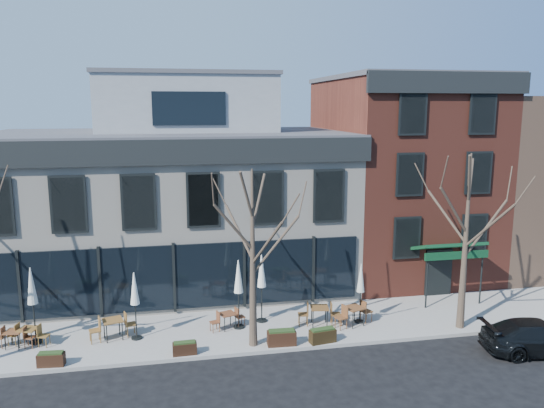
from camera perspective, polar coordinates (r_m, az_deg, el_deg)
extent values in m
plane|color=black|center=(25.25, -10.35, -11.81)|extent=(120.00, 120.00, 0.00)
cube|color=gray|center=(23.47, -2.10, -13.21)|extent=(33.50, 4.70, 0.15)
cube|color=beige|center=(28.92, -10.76, -0.68)|extent=(18.00, 10.00, 8.00)
cube|color=#47474C|center=(28.43, -11.04, 7.35)|extent=(18.30, 10.30, 0.30)
cube|color=black|center=(23.36, -10.95, 5.49)|extent=(18.30, 0.25, 1.10)
cube|color=black|center=(24.54, -10.49, -7.76)|extent=(17.20, 0.12, 3.00)
cube|color=gray|center=(29.41, -9.17, 10.53)|extent=(9.00, 6.50, 3.00)
cube|color=maroon|center=(31.50, 13.53, 2.88)|extent=(8.00, 10.00, 11.00)
cube|color=#47474C|center=(31.29, 13.97, 13.00)|extent=(8.20, 10.20, 0.25)
cube|color=black|center=(26.71, 18.65, 12.29)|extent=(8.20, 0.25, 1.00)
cube|color=#0C351C|center=(26.87, 18.46, -4.30)|extent=(3.20, 1.66, 0.67)
cube|color=black|center=(27.99, 17.46, -7.18)|extent=(1.40, 0.10, 2.50)
cube|color=#8C664C|center=(37.62, 26.86, 2.46)|extent=(12.00, 12.00, 10.00)
cone|color=#382B21|center=(20.57, -2.09, -6.00)|extent=(0.34, 0.34, 7.04)
cylinder|color=#382B21|center=(20.76, 0.42, -4.39)|extent=(2.00, 0.46, 2.21)
cylinder|color=#382B21|center=(21.11, -3.55, -3.01)|extent=(0.93, 1.84, 1.91)
cylinder|color=#382B21|center=(19.87, -4.13, -2.53)|extent=(1.61, 0.68, 1.97)
cylinder|color=#382B21|center=(19.60, -0.56, -4.29)|extent=(0.93, 1.83, 2.03)
cone|color=#382B21|center=(23.59, 20.09, -3.94)|extent=(0.34, 0.34, 7.48)
cylinder|color=#382B21|center=(24.15, 22.01, -2.43)|extent=(2.12, 0.48, 2.35)
cylinder|color=#382B21|center=(23.94, 18.24, -1.23)|extent=(0.98, 1.94, 2.03)
cylinder|color=#382B21|center=(22.64, 18.97, -0.67)|extent=(1.71, 0.71, 2.09)
cylinder|color=#382B21|center=(22.87, 22.31, -2.24)|extent=(0.98, 1.94, 2.16)
imported|color=black|center=(23.70, 26.84, -12.65)|extent=(4.67, 2.38, 1.30)
cube|color=brown|center=(23.62, -26.01, -12.21)|extent=(0.75, 0.75, 0.04)
cylinder|color=black|center=(23.65, -26.79, -13.14)|extent=(0.04, 0.04, 0.66)
cylinder|color=black|center=(23.43, -25.64, -13.26)|extent=(0.04, 0.04, 0.66)
cylinder|color=black|center=(24.07, -26.24, -12.68)|extent=(0.04, 0.04, 0.66)
cylinder|color=black|center=(23.85, -25.10, -12.79)|extent=(0.04, 0.04, 0.66)
cube|color=brown|center=(23.54, -24.76, -12.10)|extent=(0.83, 0.83, 0.04)
cylinder|color=black|center=(23.59, -25.60, -13.05)|extent=(0.04, 0.04, 0.69)
cylinder|color=black|center=(23.33, -24.43, -13.22)|extent=(0.04, 0.04, 0.69)
cylinder|color=black|center=(24.01, -24.95, -12.58)|extent=(0.04, 0.04, 0.69)
cylinder|color=black|center=(23.76, -23.80, -12.74)|extent=(0.04, 0.04, 0.69)
cube|color=brown|center=(22.94, -16.77, -11.88)|extent=(0.95, 0.95, 0.04)
cylinder|color=black|center=(22.77, -17.35, -13.19)|extent=(0.04, 0.04, 0.79)
cylinder|color=black|center=(22.86, -15.80, -13.01)|extent=(0.04, 0.04, 0.79)
cylinder|color=black|center=(23.33, -17.61, -12.62)|extent=(0.04, 0.04, 0.79)
cylinder|color=black|center=(23.42, -16.10, -12.45)|extent=(0.04, 0.04, 0.79)
cube|color=brown|center=(23.07, -4.82, -11.69)|extent=(0.81, 0.81, 0.04)
cylinder|color=black|center=(22.88, -5.12, -12.79)|extent=(0.04, 0.04, 0.66)
cylinder|color=black|center=(23.08, -3.94, -12.56)|extent=(0.04, 0.04, 0.66)
cylinder|color=black|center=(23.31, -5.66, -12.35)|extent=(0.04, 0.04, 0.66)
cylinder|color=black|center=(23.51, -4.50, -12.13)|extent=(0.04, 0.04, 0.66)
cube|color=brown|center=(23.40, 5.13, -11.03)|extent=(0.88, 0.88, 0.04)
cylinder|color=black|center=(23.24, 4.43, -12.24)|extent=(0.04, 0.04, 0.78)
cylinder|color=black|center=(23.30, 5.95, -12.20)|extent=(0.04, 0.04, 0.78)
cylinder|color=black|center=(23.80, 4.29, -11.68)|extent=(0.04, 0.04, 0.78)
cylinder|color=black|center=(23.86, 5.77, -11.64)|extent=(0.04, 0.04, 0.78)
cube|color=brown|center=(23.55, 8.82, -10.97)|extent=(0.98, 0.98, 0.04)
cylinder|color=black|center=(23.31, 8.69, -12.27)|extent=(0.04, 0.04, 0.78)
cylinder|color=black|center=(23.67, 9.85, -11.93)|extent=(0.04, 0.04, 0.78)
cylinder|color=black|center=(23.73, 7.73, -11.81)|extent=(0.04, 0.04, 0.78)
cylinder|color=black|center=(24.10, 8.88, -11.49)|extent=(0.04, 0.04, 0.78)
cylinder|color=black|center=(23.95, -24.02, -13.38)|extent=(0.50, 0.50, 0.07)
cylinder|color=black|center=(23.50, -24.24, -10.65)|extent=(0.06, 0.06, 2.51)
cone|color=#B9BDB0|center=(23.13, -24.46, -8.01)|extent=(0.41, 0.41, 1.48)
cylinder|color=black|center=(23.01, -14.33, -13.77)|extent=(0.45, 0.45, 0.06)
cylinder|color=black|center=(22.59, -14.46, -11.23)|extent=(0.05, 0.05, 2.25)
cone|color=silver|center=(22.24, -14.58, -8.77)|extent=(0.37, 0.37, 1.33)
cylinder|color=black|center=(23.37, -3.57, -13.05)|extent=(0.48, 0.48, 0.07)
cylinder|color=black|center=(22.93, -3.60, -10.37)|extent=(0.05, 0.05, 2.40)
cone|color=white|center=(22.57, -3.64, -7.77)|extent=(0.39, 0.39, 1.42)
cylinder|color=black|center=(23.97, -1.11, -12.41)|extent=(0.49, 0.49, 0.07)
cylinder|color=black|center=(23.53, -1.12, -9.76)|extent=(0.06, 0.06, 2.43)
cone|color=white|center=(23.18, -1.13, -7.20)|extent=(0.40, 0.40, 1.43)
cylinder|color=black|center=(24.18, 9.39, -12.35)|extent=(0.43, 0.43, 0.06)
cylinder|color=black|center=(23.80, 9.47, -10.05)|extent=(0.05, 0.05, 2.14)
cone|color=beige|center=(23.48, 9.54, -7.83)|extent=(0.35, 0.35, 1.26)
cube|color=black|center=(21.73, -22.66, -15.19)|extent=(0.98, 0.46, 0.47)
cube|color=#1E3314|center=(21.62, -22.71, -14.57)|extent=(0.88, 0.38, 0.08)
cube|color=black|center=(21.25, -9.37, -15.10)|extent=(0.92, 0.39, 0.46)
cube|color=#1E3314|center=(21.15, -9.39, -14.49)|extent=(0.83, 0.31, 0.07)
cube|color=black|center=(21.70, 1.04, -14.23)|extent=(1.15, 0.51, 0.57)
cube|color=#1E3314|center=(21.57, 1.05, -13.50)|extent=(1.04, 0.41, 0.09)
cube|color=black|center=(22.02, 5.46, -13.95)|extent=(1.11, 0.58, 0.53)
cube|color=#1E3314|center=(21.90, 5.48, -13.27)|extent=(0.99, 0.48, 0.08)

